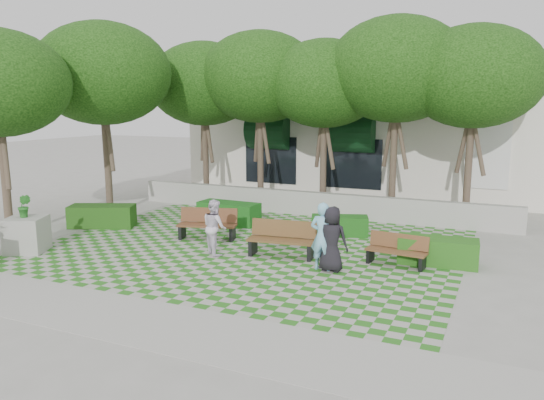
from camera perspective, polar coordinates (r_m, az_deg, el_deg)
The scene contains 18 objects.
ground at distance 14.95m, azimuth -4.15°, elevation -6.09°, with size 90.00×90.00×0.00m, color gray.
lawn at distance 15.80m, azimuth -2.41°, elevation -5.14°, with size 12.00×12.00×0.00m, color #2B721E.
sidewalk_south at distance 11.28m, azimuth -15.86°, elevation -12.00°, with size 16.00×2.00×0.01m, color #9E9B93.
sidewalk_west at distance 20.01m, azimuth -21.17°, elevation -2.54°, with size 2.00×12.00×0.01m, color #9E9B93.
retaining_wall at distance 20.35m, azimuth 4.18°, elevation -0.38°, with size 15.00×0.36×0.90m, color #9E9B93.
bench_east at distance 14.39m, azimuth 13.28°, elevation -5.33°, with size 1.63×0.70×0.83m.
bench_mid at distance 14.82m, azimuth 1.10°, elevation -4.28°, with size 1.96×0.86×1.00m.
bench_west at distance 16.84m, azimuth -6.94°, elevation -2.63°, with size 1.93×1.09×0.97m.
hedge_east at distance 14.78m, azimuth 17.42°, elevation -5.29°, with size 2.03×0.81×0.71m, color #1F5316.
hedge_midright at distance 17.35m, azimuth 7.28°, elevation -2.75°, with size 1.81×0.72×0.63m, color #164D14.
hedge_midleft at distance 18.93m, azimuth -4.67°, elevation -1.40°, with size 2.19×0.88×0.77m, color #154F16.
hedge_west at distance 19.26m, azimuth -17.81°, elevation -1.67°, with size 2.19×0.87×0.77m, color #1B4512.
planter_back at distance 16.79m, azimuth -24.89°, elevation -3.22°, with size 1.35×1.35×1.68m.
person_blue at distance 13.58m, azimuth 5.47°, elevation -3.92°, with size 0.65×0.42×1.77m, color #7EC4E6.
person_dark at distance 13.52m, azimuth 6.44°, elevation -4.19°, with size 0.82×0.53×1.68m, color black.
person_white at distance 15.05m, azimuth -6.18°, elevation -2.89°, with size 0.77×0.60×1.58m, color silver.
tree_row at distance 20.52m, azimuth -0.90°, elevation 13.00°, with size 17.70×13.40×7.41m.
building at distance 27.37m, azimuth 11.85°, elevation 6.53°, with size 18.00×8.92×5.15m.
Camera 1 is at (6.88, -12.58, 4.20)m, focal length 35.00 mm.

